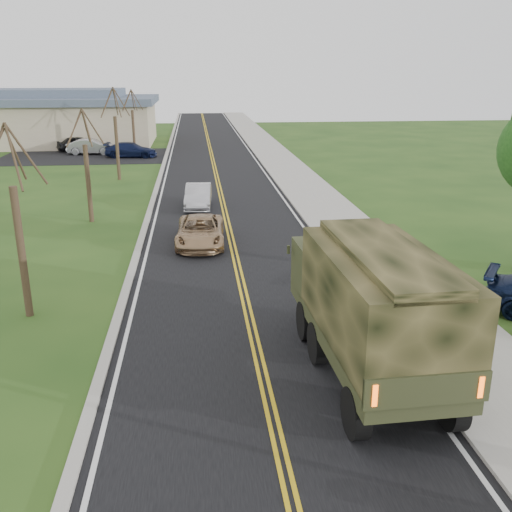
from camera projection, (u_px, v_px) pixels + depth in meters
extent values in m
cube|color=black|center=(214.00, 165.00, 47.38)|extent=(8.00, 120.00, 0.01)
cube|color=#9E998E|center=(263.00, 163.00, 47.78)|extent=(0.30, 120.00, 0.12)
cube|color=#9E998E|center=(284.00, 163.00, 47.96)|extent=(3.20, 120.00, 0.10)
cube|color=#9E998E|center=(163.00, 165.00, 46.94)|extent=(0.30, 120.00, 0.10)
cylinder|color=#38281C|center=(22.00, 253.00, 17.66)|extent=(0.24, 0.24, 4.20)
cylinder|color=#38281C|center=(26.00, 154.00, 16.89)|extent=(1.01, 0.33, 1.90)
cylinder|color=#38281C|center=(16.00, 155.00, 17.33)|extent=(0.13, 1.29, 1.74)
cylinder|color=#38281C|center=(14.00, 157.00, 16.36)|extent=(0.58, 0.90, 1.90)
cylinder|color=#38281C|center=(88.00, 184.00, 29.04)|extent=(0.24, 0.24, 3.96)
cylinder|color=#38281C|center=(93.00, 127.00, 28.32)|extent=(0.96, 0.32, 1.79)
cylinder|color=#38281C|center=(86.00, 127.00, 28.73)|extent=(0.12, 1.22, 1.65)
cylinder|color=#38281C|center=(75.00, 127.00, 28.27)|extent=(0.93, 0.41, 1.79)
cylinder|color=#38281C|center=(74.00, 129.00, 27.72)|extent=(0.75, 0.99, 1.67)
cylinder|color=#38281C|center=(87.00, 128.00, 27.81)|extent=(0.55, 0.85, 1.80)
cylinder|color=#38281C|center=(117.00, 149.00, 40.31)|extent=(0.24, 0.24, 4.44)
cylinder|color=#38281C|center=(121.00, 102.00, 39.50)|extent=(1.07, 0.35, 2.00)
cylinder|color=#38281C|center=(116.00, 103.00, 39.96)|extent=(0.13, 1.36, 1.84)
cylinder|color=#38281C|center=(107.00, 102.00, 39.44)|extent=(1.03, 0.46, 2.00)
cylinder|color=#38281C|center=(107.00, 103.00, 38.82)|extent=(0.83, 1.10, 1.87)
cylinder|color=#38281C|center=(117.00, 102.00, 38.93)|extent=(0.61, 0.95, 2.01)
cylinder|color=#38281C|center=(134.00, 133.00, 51.71)|extent=(0.24, 0.24, 4.08)
cylinder|color=#38281C|center=(137.00, 100.00, 50.96)|extent=(0.99, 0.33, 1.84)
cylinder|color=#38281C|center=(133.00, 100.00, 51.39)|extent=(0.13, 1.25, 1.69)
cylinder|color=#38281C|center=(127.00, 100.00, 50.91)|extent=(0.95, 0.42, 1.85)
cylinder|color=#38281C|center=(127.00, 101.00, 50.34)|extent=(0.77, 1.02, 1.72)
cylinder|color=#38281C|center=(134.00, 100.00, 50.44)|extent=(0.57, 0.88, 1.85)
cube|color=tan|center=(56.00, 124.00, 60.23)|extent=(20.00, 12.00, 4.20)
cube|color=#475466|center=(54.00, 100.00, 59.48)|extent=(21.00, 13.00, 0.70)
cube|color=#475466|center=(53.00, 93.00, 59.27)|extent=(14.00, 8.00, 0.90)
cube|color=black|center=(102.00, 156.00, 52.03)|extent=(18.00, 10.00, 0.02)
cylinder|color=black|center=(356.00, 413.00, 12.11)|extent=(0.40, 1.14, 1.13)
cylinder|color=black|center=(452.00, 405.00, 12.40)|extent=(0.40, 1.14, 1.13)
cylinder|color=black|center=(318.00, 343.00, 15.21)|extent=(0.40, 1.14, 1.13)
cylinder|color=black|center=(396.00, 338.00, 15.50)|extent=(0.40, 1.14, 1.13)
cylinder|color=black|center=(306.00, 321.00, 16.57)|extent=(0.40, 1.14, 1.13)
cylinder|color=black|center=(377.00, 316.00, 16.86)|extent=(0.40, 1.14, 1.13)
cube|color=#34381F|center=(366.00, 333.00, 14.61)|extent=(2.72, 7.29, 0.36)
cube|color=#34381F|center=(339.00, 268.00, 16.81)|extent=(2.54, 2.04, 1.44)
cube|color=black|center=(331.00, 251.00, 17.62)|extent=(2.27, 0.16, 0.72)
cube|color=#34381F|center=(378.00, 339.00, 13.71)|extent=(2.76, 5.54, 0.15)
cube|color=black|center=(381.00, 298.00, 13.37)|extent=(2.76, 5.54, 2.06)
cube|color=black|center=(384.00, 254.00, 13.04)|extent=(1.84, 5.51, 0.26)
cube|color=#34381F|center=(427.00, 390.00, 11.06)|extent=(2.58, 0.21, 0.67)
cube|color=#FF590C|center=(375.00, 396.00, 10.86)|extent=(0.10, 0.04, 0.46)
cube|color=#FF590C|center=(481.00, 387.00, 11.15)|extent=(0.10, 0.04, 0.46)
imported|color=#A4825C|center=(200.00, 231.00, 25.54)|extent=(2.28, 4.61, 1.26)
imported|color=#B1B0B5|center=(198.00, 196.00, 32.44)|extent=(1.63, 4.11, 1.33)
imported|color=black|center=(80.00, 144.00, 55.28)|extent=(4.58, 3.25, 1.45)
imported|color=#A3A3A8|center=(91.00, 147.00, 53.07)|extent=(4.45, 1.78, 1.44)
imported|color=#0F1637|center=(131.00, 150.00, 51.26)|extent=(4.77, 2.35, 1.33)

